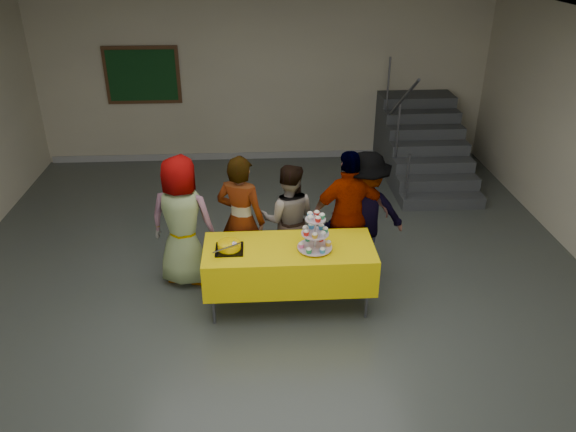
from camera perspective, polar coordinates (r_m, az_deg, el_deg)
The scene contains 11 objects.
room_shell at distance 5.31m, azimuth -1.43°, elevation 7.92°, with size 10.00×10.04×3.02m.
bake_table at distance 6.27m, azimuth 0.11°, elevation -4.86°, with size 1.88×0.78×0.77m.
cupcake_stand at distance 6.02m, azimuth 2.77°, elevation -1.89°, with size 0.38×0.38×0.44m.
bear_cake at distance 6.10m, azimuth -5.99°, elevation -2.98°, with size 0.32×0.36×0.12m.
schoolchild_a at distance 6.71m, azimuth -10.68°, elevation -0.56°, with size 0.79×0.52×1.62m, color slate.
schoolchild_b at distance 6.63m, azimuth -4.78°, elevation -0.46°, with size 0.59×0.39×1.63m, color slate.
schoolchild_c at distance 6.86m, azimuth 0.04°, elevation -0.33°, with size 0.69×0.54×1.43m, color slate.
schoolchild_d at distance 6.74m, azimuth 6.23°, elevation 0.01°, with size 0.96×0.40×1.64m, color slate.
schoolchild_e at distance 6.90m, azimuth 7.75°, elevation 0.28°, with size 1.02×0.59×1.58m, color slate.
staircase at distance 10.14m, azimuth 13.33°, elevation 6.89°, with size 1.30×2.40×2.04m.
noticeboard at distance 10.40m, azimuth -14.59°, elevation 13.67°, with size 1.30×0.05×1.00m.
Camera 1 is at (-0.16, -4.99, 3.88)m, focal length 35.00 mm.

